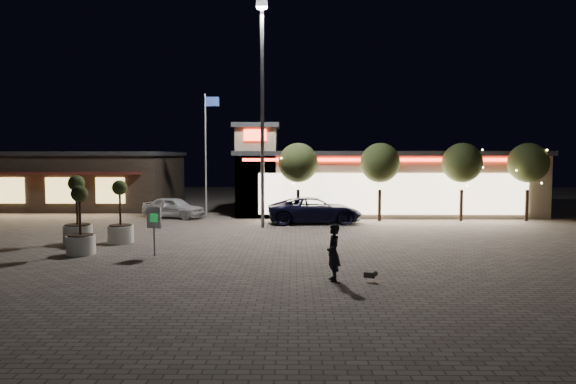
{
  "coord_description": "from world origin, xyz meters",
  "views": [
    {
      "loc": [
        3.72,
        -20.37,
        4.0
      ],
      "look_at": [
        3.43,
        6.0,
        2.13
      ],
      "focal_mm": 32.0,
      "sensor_mm": 36.0,
      "label": 1
    }
  ],
  "objects_px": {
    "white_sedan": "(174,207)",
    "pedestrian": "(333,253)",
    "pickup_truck": "(315,210)",
    "valet_sign": "(154,222)",
    "planter_mid": "(81,233)",
    "planter_left": "(78,223)"
  },
  "relations": [
    {
      "from": "white_sedan",
      "to": "pedestrian",
      "type": "bearing_deg",
      "value": -131.92
    },
    {
      "from": "pickup_truck",
      "to": "valet_sign",
      "type": "bearing_deg",
      "value": 141.21
    },
    {
      "from": "white_sedan",
      "to": "planter_mid",
      "type": "xyz_separation_m",
      "value": [
        -0.94,
        -12.14,
        0.18
      ]
    },
    {
      "from": "pickup_truck",
      "to": "white_sedan",
      "type": "distance_m",
      "value": 9.29
    },
    {
      "from": "pickup_truck",
      "to": "planter_mid",
      "type": "xyz_separation_m",
      "value": [
        -9.92,
        -9.77,
        0.09
      ]
    },
    {
      "from": "white_sedan",
      "to": "pedestrian",
      "type": "relative_size",
      "value": 2.21
    },
    {
      "from": "white_sedan",
      "to": "planter_mid",
      "type": "bearing_deg",
      "value": -164.99
    },
    {
      "from": "white_sedan",
      "to": "pedestrian",
      "type": "xyz_separation_m",
      "value": [
        8.99,
        -16.47,
        0.22
      ]
    },
    {
      "from": "valet_sign",
      "to": "pickup_truck",
      "type": "bearing_deg",
      "value": 56.04
    },
    {
      "from": "white_sedan",
      "to": "planter_mid",
      "type": "relative_size",
      "value": 1.44
    },
    {
      "from": "pedestrian",
      "to": "valet_sign",
      "type": "height_order",
      "value": "valet_sign"
    },
    {
      "from": "white_sedan",
      "to": "planter_left",
      "type": "bearing_deg",
      "value": -172.86
    },
    {
      "from": "pedestrian",
      "to": "pickup_truck",
      "type": "bearing_deg",
      "value": 169.82
    },
    {
      "from": "pickup_truck",
      "to": "planter_mid",
      "type": "bearing_deg",
      "value": 129.72
    },
    {
      "from": "pedestrian",
      "to": "valet_sign",
      "type": "xyz_separation_m",
      "value": [
        -6.83,
        3.96,
        0.46
      ]
    },
    {
      "from": "pickup_truck",
      "to": "valet_sign",
      "type": "xyz_separation_m",
      "value": [
        -6.82,
        -10.13,
        0.6
      ]
    },
    {
      "from": "pedestrian",
      "to": "planter_left",
      "type": "relative_size",
      "value": 0.58
    },
    {
      "from": "planter_left",
      "to": "valet_sign",
      "type": "bearing_deg",
      "value": -33.65
    },
    {
      "from": "white_sedan",
      "to": "pedestrian",
      "type": "height_order",
      "value": "pedestrian"
    },
    {
      "from": "pickup_truck",
      "to": "planter_mid",
      "type": "height_order",
      "value": "planter_mid"
    },
    {
      "from": "white_sedan",
      "to": "valet_sign",
      "type": "relative_size",
      "value": 2.05
    },
    {
      "from": "pedestrian",
      "to": "planter_mid",
      "type": "distance_m",
      "value": 10.83
    }
  ]
}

